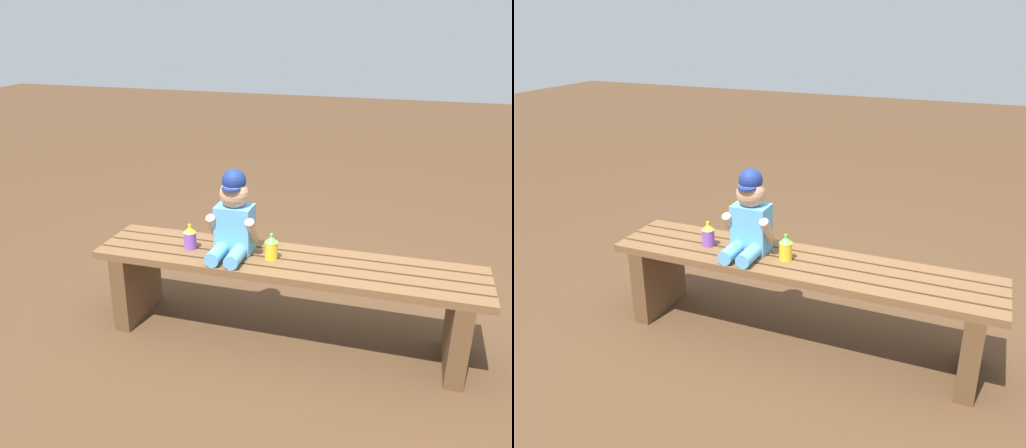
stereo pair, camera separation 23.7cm
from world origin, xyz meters
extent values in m
plane|color=#4C331E|center=(0.00, 0.00, 0.00)|extent=(16.00, 16.00, 0.00)
cube|color=brown|center=(0.00, -0.14, 0.40)|extent=(1.80, 0.08, 0.04)
cube|color=brown|center=(0.00, -0.05, 0.40)|extent=(1.80, 0.08, 0.04)
cube|color=brown|center=(0.00, 0.05, 0.40)|extent=(1.80, 0.08, 0.04)
cube|color=brown|center=(0.00, 0.14, 0.40)|extent=(1.80, 0.08, 0.04)
cube|color=brown|center=(-0.78, 0.00, 0.19)|extent=(0.08, 0.37, 0.38)
cube|color=brown|center=(0.78, 0.00, 0.19)|extent=(0.08, 0.37, 0.38)
cube|color=#59A5E5|center=(-0.25, 0.02, 0.54)|extent=(0.17, 0.12, 0.23)
sphere|color=tan|center=(-0.25, 0.02, 0.71)|extent=(0.14, 0.14, 0.14)
cylinder|color=navy|center=(-0.25, -0.02, 0.75)|extent=(0.09, 0.09, 0.01)
sphere|color=navy|center=(-0.25, 0.02, 0.77)|extent=(0.11, 0.11, 0.11)
cylinder|color=#5DAEF0|center=(-0.29, -0.10, 0.45)|extent=(0.07, 0.16, 0.07)
cylinder|color=#5DAEF0|center=(-0.20, -0.10, 0.45)|extent=(0.07, 0.16, 0.07)
cylinder|color=tan|center=(-0.34, -0.01, 0.55)|extent=(0.04, 0.12, 0.14)
cylinder|color=tan|center=(-0.16, -0.01, 0.55)|extent=(0.04, 0.12, 0.14)
cylinder|color=#8C4CCC|center=(-0.47, -0.01, 0.46)|extent=(0.06, 0.06, 0.09)
cone|color=yellow|center=(-0.47, -0.01, 0.52)|extent=(0.06, 0.06, 0.03)
cylinder|color=yellow|center=(-0.47, -0.01, 0.54)|extent=(0.01, 0.01, 0.02)
cylinder|color=yellow|center=(-0.06, -0.01, 0.46)|extent=(0.06, 0.06, 0.09)
cone|color=#66CC4C|center=(-0.06, -0.01, 0.52)|extent=(0.06, 0.06, 0.03)
cylinder|color=#66CC4C|center=(-0.06, -0.01, 0.54)|extent=(0.01, 0.01, 0.02)
camera|label=1|loc=(0.51, -2.16, 1.48)|focal=37.41mm
camera|label=2|loc=(0.73, -2.08, 1.48)|focal=37.41mm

